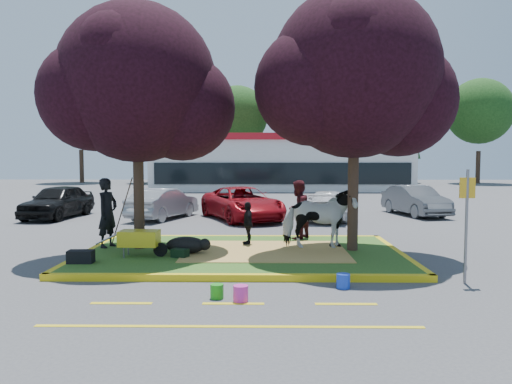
{
  "coord_description": "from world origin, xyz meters",
  "views": [
    {
      "loc": [
        0.51,
        -12.89,
        2.6
      ],
      "look_at": [
        0.35,
        0.5,
        1.67
      ],
      "focal_mm": 35.0,
      "sensor_mm": 36.0,
      "label": 1
    }
  ],
  "objects_px": {
    "cow": "(319,218)",
    "car_black": "(58,201)",
    "sign_post": "(467,214)",
    "calf": "(186,245)",
    "bucket_green": "(217,291)",
    "wheelbarrow": "(140,239)",
    "handler": "(108,213)",
    "bucket_pink": "(241,294)",
    "car_silver": "(163,203)",
    "bucket_blue": "(343,281)"
  },
  "relations": [
    {
      "from": "cow",
      "to": "car_black",
      "type": "relative_size",
      "value": 0.46
    },
    {
      "from": "sign_post",
      "to": "car_black",
      "type": "distance_m",
      "value": 16.98
    },
    {
      "from": "calf",
      "to": "bucket_green",
      "type": "distance_m",
      "value": 3.68
    },
    {
      "from": "car_black",
      "to": "bucket_green",
      "type": "bearing_deg",
      "value": -50.56
    },
    {
      "from": "wheelbarrow",
      "to": "sign_post",
      "type": "xyz_separation_m",
      "value": [
        7.21,
        -1.96,
        0.85
      ]
    },
    {
      "from": "cow",
      "to": "bucket_green",
      "type": "bearing_deg",
      "value": 150.76
    },
    {
      "from": "wheelbarrow",
      "to": "car_black",
      "type": "distance_m",
      "value": 10.67
    },
    {
      "from": "handler",
      "to": "bucket_green",
      "type": "xyz_separation_m",
      "value": [
        3.38,
        -4.41,
        -0.96
      ]
    },
    {
      "from": "calf",
      "to": "bucket_pink",
      "type": "bearing_deg",
      "value": -89.6
    },
    {
      "from": "calf",
      "to": "handler",
      "type": "relative_size",
      "value": 0.54
    },
    {
      "from": "calf",
      "to": "car_silver",
      "type": "relative_size",
      "value": 0.26
    },
    {
      "from": "sign_post",
      "to": "car_black",
      "type": "bearing_deg",
      "value": 134.18
    },
    {
      "from": "bucket_pink",
      "to": "bucket_blue",
      "type": "bearing_deg",
      "value": 25.32
    },
    {
      "from": "calf",
      "to": "bucket_blue",
      "type": "distance_m",
      "value": 4.5
    },
    {
      "from": "wheelbarrow",
      "to": "bucket_pink",
      "type": "relative_size",
      "value": 5.84
    },
    {
      "from": "cow",
      "to": "bucket_pink",
      "type": "relative_size",
      "value": 6.59
    },
    {
      "from": "calf",
      "to": "bucket_green",
      "type": "height_order",
      "value": "calf"
    },
    {
      "from": "wheelbarrow",
      "to": "bucket_blue",
      "type": "height_order",
      "value": "wheelbarrow"
    },
    {
      "from": "bucket_blue",
      "to": "car_black",
      "type": "relative_size",
      "value": 0.07
    },
    {
      "from": "bucket_green",
      "to": "bucket_blue",
      "type": "relative_size",
      "value": 0.91
    },
    {
      "from": "calf",
      "to": "sign_post",
      "type": "relative_size",
      "value": 0.43
    },
    {
      "from": "wheelbarrow",
      "to": "bucket_blue",
      "type": "distance_m",
      "value": 5.23
    },
    {
      "from": "cow",
      "to": "handler",
      "type": "relative_size",
      "value": 1.03
    },
    {
      "from": "handler",
      "to": "bucket_blue",
      "type": "distance_m",
      "value": 6.95
    },
    {
      "from": "car_silver",
      "to": "sign_post",
      "type": "bearing_deg",
      "value": 147.06
    },
    {
      "from": "calf",
      "to": "car_silver",
      "type": "height_order",
      "value": "car_silver"
    },
    {
      "from": "bucket_pink",
      "to": "bucket_blue",
      "type": "distance_m",
      "value": 2.21
    },
    {
      "from": "sign_post",
      "to": "car_black",
      "type": "relative_size",
      "value": 0.56
    },
    {
      "from": "cow",
      "to": "bucket_green",
      "type": "height_order",
      "value": "cow"
    },
    {
      "from": "calf",
      "to": "wheelbarrow",
      "type": "bearing_deg",
      "value": 176.6
    },
    {
      "from": "sign_post",
      "to": "car_black",
      "type": "height_order",
      "value": "sign_post"
    },
    {
      "from": "wheelbarrow",
      "to": "car_silver",
      "type": "bearing_deg",
      "value": 99.39
    },
    {
      "from": "sign_post",
      "to": "bucket_green",
      "type": "bearing_deg",
      "value": -172.52
    },
    {
      "from": "car_black",
      "to": "car_silver",
      "type": "bearing_deg",
      "value": 3.57
    },
    {
      "from": "cow",
      "to": "wheelbarrow",
      "type": "bearing_deg",
      "value": 103.69
    },
    {
      "from": "bucket_blue",
      "to": "car_silver",
      "type": "distance_m",
      "value": 12.59
    },
    {
      "from": "bucket_pink",
      "to": "cow",
      "type": "bearing_deg",
      "value": 66.76
    },
    {
      "from": "bucket_green",
      "to": "car_silver",
      "type": "height_order",
      "value": "car_silver"
    },
    {
      "from": "bucket_pink",
      "to": "car_black",
      "type": "xyz_separation_m",
      "value": [
        -8.38,
        12.32,
        0.57
      ]
    },
    {
      "from": "sign_post",
      "to": "bucket_blue",
      "type": "distance_m",
      "value": 2.91
    },
    {
      "from": "wheelbarrow",
      "to": "handler",
      "type": "bearing_deg",
      "value": 134.5
    },
    {
      "from": "calf",
      "to": "bucket_blue",
      "type": "bearing_deg",
      "value": -60.17
    },
    {
      "from": "cow",
      "to": "bucket_blue",
      "type": "distance_m",
      "value": 3.6
    },
    {
      "from": "bucket_green",
      "to": "car_black",
      "type": "height_order",
      "value": "car_black"
    },
    {
      "from": "cow",
      "to": "sign_post",
      "type": "bearing_deg",
      "value": -139.47
    },
    {
      "from": "cow",
      "to": "bucket_pink",
      "type": "height_order",
      "value": "cow"
    },
    {
      "from": "cow",
      "to": "car_silver",
      "type": "height_order",
      "value": "cow"
    },
    {
      "from": "car_silver",
      "to": "cow",
      "type": "bearing_deg",
      "value": 145.85
    },
    {
      "from": "cow",
      "to": "sign_post",
      "type": "height_order",
      "value": "sign_post"
    },
    {
      "from": "bucket_green",
      "to": "car_silver",
      "type": "bearing_deg",
      "value": 105.72
    }
  ]
}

